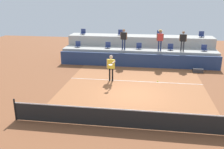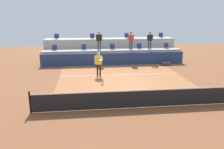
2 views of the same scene
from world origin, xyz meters
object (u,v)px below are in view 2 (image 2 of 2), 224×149
object	(u,v)px
stadium_chair_upper_left	(92,36)
spectator_in_grey	(150,39)
stadium_chair_upper_far_left	(57,37)
tennis_player	(99,61)
stadium_chair_lower_left	(84,48)
stadium_chair_lower_center	(112,47)
tennis_ball	(155,67)
spectator_with_hat	(131,38)
stadium_chair_lower_far_left	(55,48)
stadium_chair_upper_right	(127,36)
equipment_bag	(166,64)
stadium_chair_upper_far_right	(161,36)
spectator_leaning_on_rail	(99,39)
stadium_chair_lower_right	(139,47)
stadium_chair_lower_far_right	(166,46)

from	to	relation	value
stadium_chair_upper_left	spectator_in_grey	size ratio (longest dim) A/B	0.31
stadium_chair_upper_far_left	tennis_player	xyz separation A→B (m)	(3.70, -6.81, -1.19)
stadium_chair_lower_left	stadium_chair_lower_center	distance (m)	2.68
tennis_ball	stadium_chair_upper_left	bearing A→B (deg)	106.26
stadium_chair_upper_far_left	spectator_in_grey	distance (m)	9.13
stadium_chair_upper_far_left	spectator_with_hat	distance (m)	7.38
stadium_chair_lower_far_left	stadium_chair_lower_center	size ratio (longest dim) A/B	1.00
stadium_chair_upper_left	stadium_chair_upper_right	bearing A→B (deg)	0.00
spectator_in_grey	equipment_bag	size ratio (longest dim) A/B	2.17
stadium_chair_lower_left	stadium_chair_upper_right	distance (m)	4.83
stadium_chair_upper_right	stadium_chair_upper_left	bearing A→B (deg)	180.00
stadium_chair_upper_far_right	spectator_leaning_on_rail	size ratio (longest dim) A/B	0.30
stadium_chair_upper_far_right	tennis_ball	world-z (taller)	stadium_chair_upper_far_right
stadium_chair_upper_left	spectator_leaning_on_rail	bearing A→B (deg)	-76.34
stadium_chair_lower_center	stadium_chair_lower_right	bearing A→B (deg)	0.00
stadium_chair_lower_far_right	stadium_chair_upper_left	world-z (taller)	stadium_chair_upper_left
stadium_chair_lower_far_left	stadium_chair_upper_far_right	size ratio (longest dim) A/B	1.00
stadium_chair_upper_far_right	spectator_with_hat	world-z (taller)	spectator_with_hat
stadium_chair_upper_left	equipment_bag	size ratio (longest dim) A/B	0.68
stadium_chair_upper_right	equipment_bag	xyz separation A→B (m)	(2.91, -3.85, -2.16)
tennis_ball	equipment_bag	world-z (taller)	tennis_ball
stadium_chair_lower_right	stadium_chair_upper_far_right	distance (m)	3.38
tennis_player	equipment_bag	size ratio (longest dim) A/B	2.38
stadium_chair_lower_left	spectator_with_hat	distance (m)	4.49
stadium_chair_lower_far_right	stadium_chair_upper_right	size ratio (longest dim) A/B	1.00
stadium_chair_upper_right	spectator_in_grey	bearing A→B (deg)	-50.27
stadium_chair_lower_center	stadium_chair_upper_right	bearing A→B (deg)	46.37
spectator_with_hat	tennis_ball	xyz separation A→B (m)	(-0.35, -8.68, -0.78)
stadium_chair_upper_left	tennis_ball	world-z (taller)	stadium_chair_upper_left
spectator_in_grey	equipment_bag	distance (m)	2.89
stadium_chair_lower_center	spectator_leaning_on_rail	bearing A→B (deg)	-163.21
equipment_bag	stadium_chair_lower_left	bearing A→B (deg)	164.34
stadium_chair_upper_left	stadium_chair_lower_far_right	bearing A→B (deg)	-14.16
stadium_chair_upper_far_right	tennis_player	size ratio (longest dim) A/B	0.29
tennis_ball	stadium_chair_lower_center	bearing A→B (deg)	98.56
stadium_chair_lower_far_left	stadium_chair_upper_left	distance (m)	4.08
stadium_chair_lower_far_left	stadium_chair_lower_left	distance (m)	2.69
stadium_chair_upper_far_left	spectator_with_hat	size ratio (longest dim) A/B	0.30
stadium_chair_lower_far_left	spectator_in_grey	bearing A→B (deg)	-2.47
stadium_chair_upper_far_right	tennis_player	world-z (taller)	stadium_chair_upper_far_right
stadium_chair_upper_far_right	equipment_bag	size ratio (longest dim) A/B	0.68
stadium_chair_upper_right	spectator_in_grey	world-z (taller)	spectator_in_grey
stadium_chair_upper_far_right	spectator_with_hat	size ratio (longest dim) A/B	0.30
stadium_chair_upper_right	stadium_chair_lower_far_left	bearing A→B (deg)	-165.75
stadium_chair_upper_far_left	spectator_leaning_on_rail	distance (m)	4.61
stadium_chair_lower_right	stadium_chair_upper_far_left	size ratio (longest dim) A/B	1.00
stadium_chair_lower_far_left	stadium_chair_lower_left	size ratio (longest dim) A/B	1.00
stadium_chair_lower_center	equipment_bag	bearing A→B (deg)	-23.88
stadium_chair_lower_right	tennis_ball	bearing A→B (deg)	-97.93
stadium_chair_upper_left	tennis_ball	xyz separation A→B (m)	(3.17, -10.86, -0.79)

